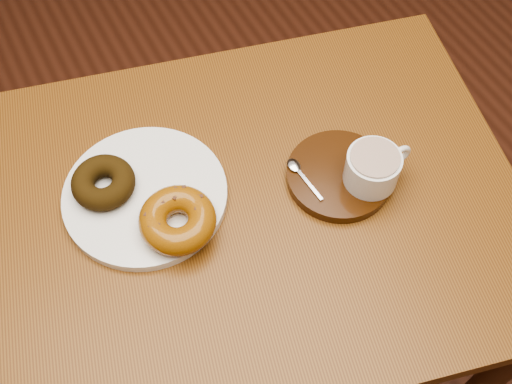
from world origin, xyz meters
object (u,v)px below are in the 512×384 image
donut_plate (145,195)px  cafe_table (245,243)px  coffee_cup (373,168)px  saucer (339,175)px

donut_plate → cafe_table: bearing=-32.2°
donut_plate → coffee_cup: coffee_cup is taller
cafe_table → coffee_cup: 0.26m
coffee_cup → saucer: bearing=138.7°
coffee_cup → cafe_table: bearing=162.7°
cafe_table → donut_plate: bearing=161.4°
donut_plate → saucer: saucer is taller
saucer → cafe_table: bearing=170.0°
donut_plate → saucer: bearing=-21.0°
cafe_table → saucer: size_ratio=5.98×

